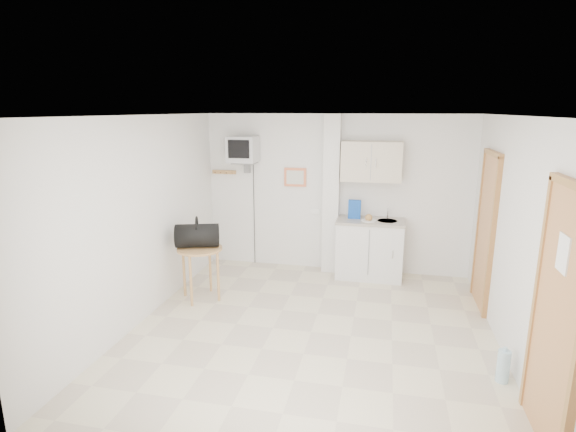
% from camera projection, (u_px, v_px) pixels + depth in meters
% --- Properties ---
extents(ground, '(4.50, 4.50, 0.00)m').
position_uv_depth(ground, '(311.00, 332.00, 5.30)').
color(ground, beige).
rests_on(ground, ground).
extents(room_envelope, '(4.24, 4.54, 2.55)m').
position_uv_depth(room_envelope, '(335.00, 204.00, 4.98)').
color(room_envelope, white).
rests_on(room_envelope, ground).
extents(kitchenette, '(1.03, 0.58, 2.10)m').
position_uv_depth(kitchenette, '(370.00, 227.00, 6.90)').
color(kitchenette, silver).
rests_on(kitchenette, ground).
extents(crt_television, '(0.44, 0.45, 2.15)m').
position_uv_depth(crt_television, '(243.00, 150.00, 7.08)').
color(crt_television, slate).
rests_on(crt_television, ground).
extents(round_table, '(0.61, 0.61, 0.73)m').
position_uv_depth(round_table, '(200.00, 255.00, 6.11)').
color(round_table, '#AF7F49').
rests_on(round_table, ground).
extents(duffel_bag, '(0.65, 0.48, 0.43)m').
position_uv_depth(duffel_bag, '(197.00, 235.00, 6.09)').
color(duffel_bag, black).
rests_on(duffel_bag, round_table).
extents(water_bottle, '(0.12, 0.12, 0.36)m').
position_uv_depth(water_bottle, '(503.00, 366.00, 4.31)').
color(water_bottle, '#A5CADA').
rests_on(water_bottle, ground).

